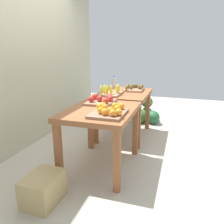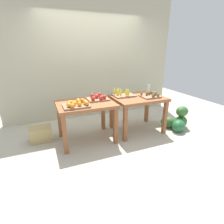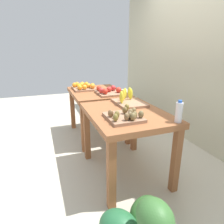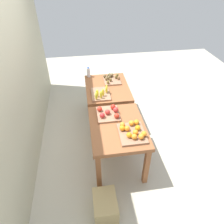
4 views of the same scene
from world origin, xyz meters
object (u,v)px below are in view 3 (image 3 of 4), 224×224
(display_table_right, at_px, (126,121))
(banana_crate, at_px, (128,100))
(display_table_left, at_px, (97,98))
(cardboard_produce_box, at_px, (100,111))
(kiwi_bin, at_px, (125,116))
(apple_bin, at_px, (109,92))
(orange_bin, at_px, (84,87))
(water_bottle, at_px, (179,112))

(display_table_right, relative_size, banana_crate, 2.36)
(display_table_left, bearing_deg, cardboard_produce_box, 160.28)
(display_table_left, xyz_separation_m, cardboard_produce_box, (-0.84, 0.30, -0.51))
(display_table_right, bearing_deg, display_table_left, 180.00)
(kiwi_bin, bearing_deg, apple_bin, 168.92)
(orange_bin, bearing_deg, water_bottle, 15.34)
(display_table_right, height_order, water_bottle, water_bottle)
(apple_bin, distance_m, banana_crate, 0.57)
(cardboard_produce_box, bearing_deg, banana_crate, -5.16)
(orange_bin, bearing_deg, display_table_left, 40.71)
(water_bottle, xyz_separation_m, cardboard_produce_box, (-2.41, -0.02, -0.71))
(display_table_left, relative_size, banana_crate, 2.36)
(banana_crate, relative_size, water_bottle, 2.10)
(orange_bin, relative_size, kiwi_bin, 1.22)
(display_table_left, height_order, orange_bin, orange_bin)
(display_table_right, bearing_deg, apple_bin, 173.60)
(display_table_left, xyz_separation_m, orange_bin, (-0.20, -0.17, 0.15))
(apple_bin, distance_m, water_bottle, 1.32)
(display_table_left, height_order, display_table_right, same)
(display_table_left, height_order, kiwi_bin, kiwi_bin)
(apple_bin, distance_m, cardboard_produce_box, 1.31)
(display_table_left, bearing_deg, orange_bin, -139.29)
(orange_bin, height_order, banana_crate, banana_crate)
(apple_bin, height_order, water_bottle, water_bottle)
(display_table_left, bearing_deg, water_bottle, 11.35)
(banana_crate, bearing_deg, display_table_right, -28.00)
(apple_bin, relative_size, kiwi_bin, 1.11)
(display_table_right, relative_size, kiwi_bin, 2.89)
(display_table_right, height_order, apple_bin, apple_bin)
(banana_crate, xyz_separation_m, cardboard_produce_box, (-1.68, 0.15, -0.66))
(kiwi_bin, bearing_deg, display_table_left, 175.15)
(apple_bin, bearing_deg, kiwi_bin, -11.08)
(banana_crate, bearing_deg, display_table_left, -169.98)
(orange_bin, distance_m, banana_crate, 1.09)
(display_table_left, distance_m, orange_bin, 0.30)
(apple_bin, xyz_separation_m, cardboard_produce_box, (-1.11, 0.20, -0.66))
(water_bottle, bearing_deg, display_table_left, -168.65)
(display_table_right, xyz_separation_m, water_bottle, (0.46, 0.32, 0.21))
(banana_crate, height_order, cardboard_produce_box, banana_crate)
(apple_bin, distance_m, kiwi_bin, 1.09)
(orange_bin, relative_size, apple_bin, 1.10)
(apple_bin, bearing_deg, display_table_left, -160.78)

